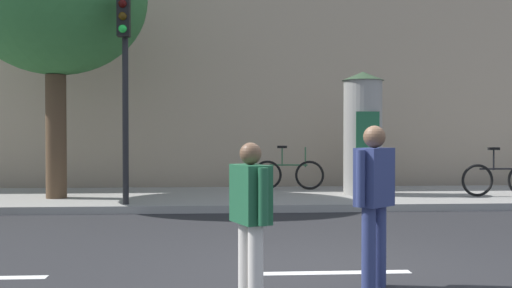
# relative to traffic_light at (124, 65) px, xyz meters

# --- Properties ---
(ground_plane) EXTENTS (80.00, 80.00, 0.00)m
(ground_plane) POSITION_rel_traffic_light_xyz_m (3.07, -5.24, -2.87)
(ground_plane) COLOR #232326
(sidewalk_curb) EXTENTS (36.00, 4.00, 0.15)m
(sidewalk_curb) POSITION_rel_traffic_light_xyz_m (3.07, 1.76, -2.80)
(sidewalk_curb) COLOR gray
(sidewalk_curb) RESTS_ON ground_plane
(lane_markings) EXTENTS (25.80, 0.16, 0.01)m
(lane_markings) POSITION_rel_traffic_light_xyz_m (3.07, -5.24, -2.87)
(lane_markings) COLOR silver
(lane_markings) RESTS_ON ground_plane
(traffic_light) EXTENTS (0.24, 0.45, 4.03)m
(traffic_light) POSITION_rel_traffic_light_xyz_m (0.00, 0.00, 0.00)
(traffic_light) COLOR black
(traffic_light) RESTS_ON sidewalk_curb
(poster_column) EXTENTS (0.96, 0.96, 2.81)m
(poster_column) POSITION_rel_traffic_light_xyz_m (5.13, 1.67, -1.30)
(poster_column) COLOR gray
(poster_column) RESTS_ON sidewalk_curb
(pedestrian_in_light_jacket) EXTENTS (0.38, 0.58, 1.48)m
(pedestrian_in_light_jacket) POSITION_rel_traffic_light_xyz_m (2.11, -6.40, -2.02)
(pedestrian_in_light_jacket) COLOR silver
(pedestrian_in_light_jacket) RESTS_ON ground_plane
(pedestrian_with_backpack) EXTENTS (0.45, 0.45, 1.64)m
(pedestrian_with_backpack) POSITION_rel_traffic_light_xyz_m (3.38, -5.90, -1.93)
(pedestrian_with_backpack) COLOR navy
(pedestrian_with_backpack) RESTS_ON ground_plane
(pedestrian_with_bag) EXTENTS (0.65, 0.40, 1.78)m
(pedestrian_with_bag) POSITION_rel_traffic_light_xyz_m (5.38, 3.14, -1.65)
(pedestrian_with_bag) COLOR black
(pedestrian_with_bag) RESTS_ON sidewalk_curb
(bicycle_leaning) EXTENTS (1.77, 0.10, 1.09)m
(bicycle_leaning) POSITION_rel_traffic_light_xyz_m (8.08, 1.06, -2.34)
(bicycle_leaning) COLOR black
(bicycle_leaning) RESTS_ON sidewalk_curb
(bicycle_upright) EXTENTS (1.76, 0.35, 1.09)m
(bicycle_upright) POSITION_rel_traffic_light_xyz_m (3.57, 2.95, -2.34)
(bicycle_upright) COLOR black
(bicycle_upright) RESTS_ON sidewalk_curb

